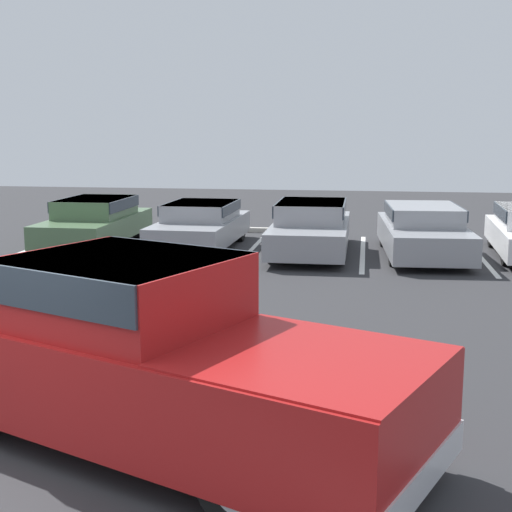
% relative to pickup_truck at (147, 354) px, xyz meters
% --- Properties ---
extents(stall_stripe_a, '(0.12, 5.36, 0.01)m').
position_rel_pickup_truck_xyz_m(stall_stripe_a, '(-6.47, 11.32, -0.91)').
color(stall_stripe_a, white).
rests_on(stall_stripe_a, ground_plane).
extents(stall_stripe_b, '(0.12, 5.36, 0.01)m').
position_rel_pickup_truck_xyz_m(stall_stripe_b, '(-3.64, 11.32, -0.91)').
color(stall_stripe_b, white).
rests_on(stall_stripe_b, ground_plane).
extents(stall_stripe_c, '(0.12, 5.36, 0.01)m').
position_rel_pickup_truck_xyz_m(stall_stripe_c, '(-0.80, 11.32, -0.91)').
color(stall_stripe_c, white).
rests_on(stall_stripe_c, ground_plane).
extents(stall_stripe_d, '(0.12, 5.36, 0.01)m').
position_rel_pickup_truck_xyz_m(stall_stripe_d, '(2.03, 11.32, -0.91)').
color(stall_stripe_d, white).
rests_on(stall_stripe_d, ground_plane).
extents(stall_stripe_e, '(0.12, 5.36, 0.01)m').
position_rel_pickup_truck_xyz_m(stall_stripe_e, '(4.86, 11.32, -0.91)').
color(stall_stripe_e, white).
rests_on(stall_stripe_e, ground_plane).
extents(pickup_truck, '(6.00, 4.06, 1.86)m').
position_rel_pickup_truck_xyz_m(pickup_truck, '(0.00, 0.00, 0.00)').
color(pickup_truck, '#A51919').
rests_on(pickup_truck, ground_plane).
extents(parked_sedan_a, '(1.82, 4.49, 1.24)m').
position_rel_pickup_truck_xyz_m(parked_sedan_a, '(-5.07, 11.57, -0.25)').
color(parked_sedan_a, '#4C6B47').
rests_on(parked_sedan_a, ground_plane).
extents(parked_sedan_b, '(1.90, 4.36, 1.18)m').
position_rel_pickup_truck_xyz_m(parked_sedan_b, '(-2.16, 11.49, -0.28)').
color(parked_sedan_b, gray).
rests_on(parked_sedan_b, ground_plane).
extents(parked_sedan_c, '(1.85, 4.79, 1.28)m').
position_rel_pickup_truck_xyz_m(parked_sedan_c, '(0.74, 11.12, -0.23)').
color(parked_sedan_c, gray).
rests_on(parked_sedan_c, ground_plane).
extents(parked_sedan_d, '(2.12, 4.81, 1.23)m').
position_rel_pickup_truck_xyz_m(parked_sedan_d, '(3.46, 11.15, -0.26)').
color(parked_sedan_d, gray).
rests_on(parked_sedan_d, ground_plane).
extents(wheel_stop_curb, '(1.87, 0.20, 0.14)m').
position_rel_pickup_truck_xyz_m(wheel_stop_curb, '(-1.09, 14.44, -0.84)').
color(wheel_stop_curb, '#B7B2A8').
rests_on(wheel_stop_curb, ground_plane).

